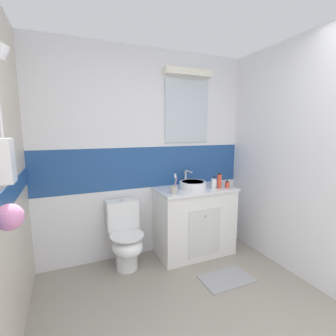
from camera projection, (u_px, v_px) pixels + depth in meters
The scene contains 11 objects.
ground_plane at pixel (194, 318), 2.06m from camera, with size 3.20×3.48×0.04m, color gray.
wall_back_tiled at pixel (147, 154), 2.99m from camera, with size 3.20×0.20×2.50m.
wall_right_plain at pixel (316, 162), 2.38m from camera, with size 0.10×3.48×2.50m, color white.
vanity_cabinet at pixel (194, 221), 3.05m from camera, with size 0.96×0.53×0.85m.
sink_basin at pixel (193, 184), 2.95m from camera, with size 0.32×0.37×0.20m.
toilet at pixel (126, 237), 2.73m from camera, with size 0.37×0.50×0.77m.
toothbrush_cup at pixel (174, 189), 2.70m from camera, with size 0.08×0.08×0.23m.
soap_dispenser at pixel (214, 184), 2.94m from camera, with size 0.06×0.06×0.16m.
shampoo_bottle_tall at pixel (219, 181), 2.96m from camera, with size 0.05×0.05×0.19m.
perfume_flask_small at pixel (227, 184), 2.98m from camera, with size 0.05×0.03×0.09m.
bath_mat at pixel (226, 279), 2.56m from camera, with size 0.54×0.33×0.01m, color #99999E.
Camera 1 is at (-0.92, -0.40, 1.56)m, focal length 25.89 mm.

